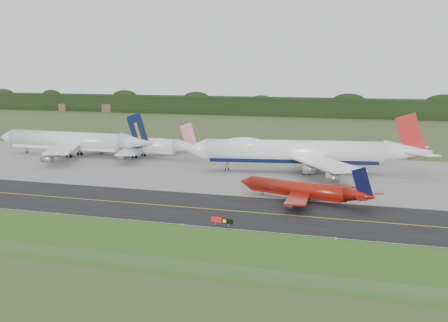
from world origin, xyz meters
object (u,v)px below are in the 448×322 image
jet_navy_gold (74,141)px  jet_star_tail (138,145)px  taxiway_sign (222,220)px  jet_ba_747 (302,152)px  jet_red_737 (304,190)px

jet_navy_gold → jet_star_tail: jet_navy_gold is taller
jet_navy_gold → taxiway_sign: 115.83m
jet_ba_747 → jet_navy_gold: 87.33m
jet_ba_747 → taxiway_sign: jet_ba_747 is taller
jet_navy_gold → taxiway_sign: jet_navy_gold is taller
jet_ba_747 → jet_red_737: size_ratio=2.08×
jet_red_737 → jet_navy_gold: (-96.16, 48.79, 2.76)m
jet_red_737 → jet_star_tail: bearing=143.2°
jet_star_tail → taxiway_sign: jet_star_tail is taller
jet_red_737 → taxiway_sign: (-11.02, -29.63, -1.54)m
jet_ba_747 → jet_red_737: bearing=-77.3°
jet_red_737 → jet_star_tail: 90.54m
jet_star_tail → jet_ba_747: bearing=-12.0°
jet_ba_747 → jet_navy_gold: (-86.96, 8.00, -0.98)m
jet_red_737 → jet_navy_gold: size_ratio=0.56×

